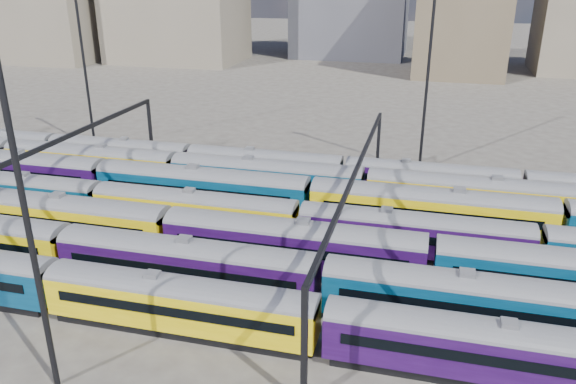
% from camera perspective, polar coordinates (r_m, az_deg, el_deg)
% --- Properties ---
extents(ground, '(500.00, 500.00, 0.00)m').
position_cam_1_polar(ground, '(53.31, -4.13, -4.72)').
color(ground, '#413C37').
rests_on(ground, ground).
extents(rake_0, '(118.92, 2.90, 4.88)m').
position_cam_1_polar(rake_0, '(37.22, 3.45, -12.85)').
color(rake_0, black).
rests_on(rake_0, ground).
extents(rake_1, '(127.00, 3.10, 5.22)m').
position_cam_1_polar(rake_1, '(49.45, -21.61, -4.98)').
color(rake_1, black).
rests_on(rake_1, ground).
extents(rake_2, '(155.05, 3.24, 5.46)m').
position_cam_1_polar(rake_2, '(55.51, -22.44, -2.05)').
color(rake_2, black).
rests_on(rake_2, ground).
extents(rake_3, '(121.64, 2.97, 4.99)m').
position_cam_1_polar(rake_3, '(50.95, 1.12, -2.70)').
color(rake_3, black).
rests_on(rake_3, ground).
extents(rake_4, '(113.98, 3.34, 5.63)m').
position_cam_1_polar(rake_4, '(54.30, 14.18, -1.42)').
color(rake_4, black).
rests_on(rake_4, ground).
extents(rake_5, '(129.43, 3.16, 5.32)m').
position_cam_1_polar(rake_5, '(65.07, -11.43, 2.53)').
color(rake_5, black).
rests_on(rake_5, ground).
extents(rake_6, '(94.61, 2.77, 4.66)m').
position_cam_1_polar(rake_6, '(66.40, -2.43, 3.02)').
color(rake_6, black).
rests_on(rake_6, ground).
extents(gantry_1, '(0.35, 40.35, 8.03)m').
position_cam_1_polar(gantry_1, '(59.91, -22.83, 3.59)').
color(gantry_1, black).
rests_on(gantry_1, ground).
extents(gantry_2, '(0.35, 40.35, 8.03)m').
position_cam_1_polar(gantry_2, '(48.55, 6.94, 1.20)').
color(gantry_2, black).
rests_on(gantry_2, ground).
extents(mast_1, '(1.40, 0.50, 25.60)m').
position_cam_1_polar(mast_1, '(81.75, -20.20, 13.58)').
color(mast_1, black).
rests_on(mast_1, ground).
extents(mast_2, '(1.40, 0.50, 25.60)m').
position_cam_1_polar(mast_2, '(32.45, -25.82, 2.13)').
color(mast_2, black).
rests_on(mast_2, ground).
extents(mast_3, '(1.40, 0.50, 25.60)m').
position_cam_1_polar(mast_3, '(69.88, 14.17, 13.07)').
color(mast_3, black).
rests_on(mast_3, ground).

